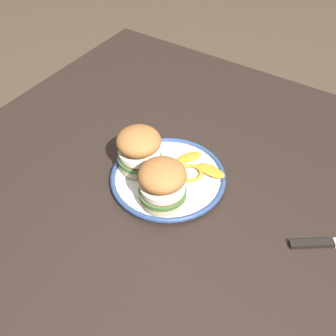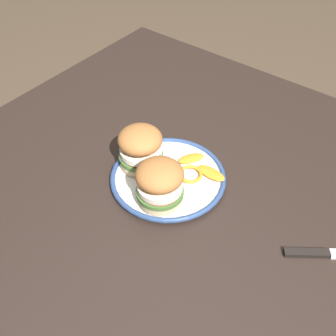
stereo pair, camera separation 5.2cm
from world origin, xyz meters
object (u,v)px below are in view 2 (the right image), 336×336
(dinner_plate, at_px, (168,177))
(sandwich_half_right, at_px, (141,147))
(table_knife, at_px, (332,254))
(dining_table, at_px, (182,205))
(sandwich_half_left, at_px, (160,182))

(dinner_plate, relative_size, sandwich_half_right, 2.12)
(dinner_plate, relative_size, table_knife, 1.41)
(dining_table, xyz_separation_m, sandwich_half_left, (-0.01, 0.09, 0.16))
(sandwich_half_right, xyz_separation_m, table_knife, (-0.45, -0.04, -0.07))
(sandwich_half_left, bearing_deg, dining_table, -86.78)
(dining_table, xyz_separation_m, sandwich_half_right, (0.10, 0.03, 0.16))
(dining_table, bearing_deg, dinner_plate, 43.45)
(dining_table, relative_size, sandwich_half_right, 9.10)
(sandwich_half_left, bearing_deg, table_knife, -163.61)
(dinner_plate, bearing_deg, sandwich_half_right, 5.87)
(sandwich_half_right, bearing_deg, dining_table, -162.48)
(dining_table, height_order, sandwich_half_right, sandwich_half_right)
(sandwich_half_left, distance_m, sandwich_half_right, 0.12)
(dining_table, distance_m, sandwich_half_left, 0.19)
(dinner_plate, xyz_separation_m, table_knife, (-0.38, -0.04, -0.01))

